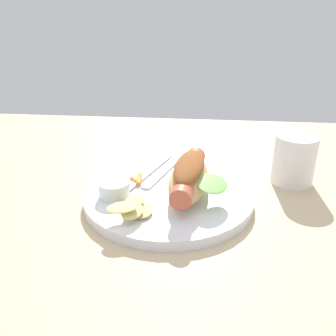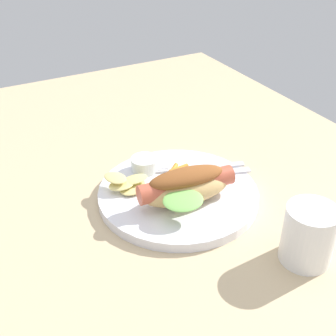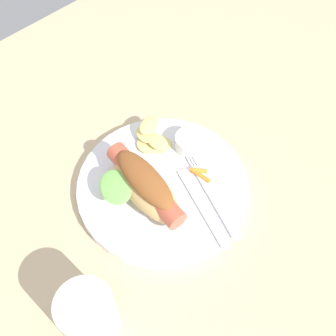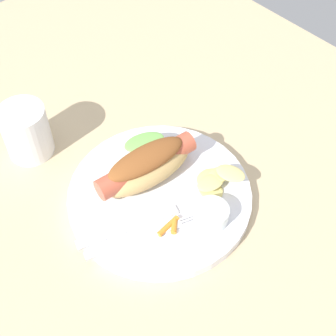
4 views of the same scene
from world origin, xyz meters
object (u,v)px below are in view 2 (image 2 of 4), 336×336
at_px(hot_dog, 186,186).
at_px(knife, 209,173).
at_px(fork, 199,167).
at_px(plate, 178,194).
at_px(sauce_ramekin, 146,164).
at_px(drinking_cup, 308,235).
at_px(carrot_garnish, 177,168).
at_px(chips_pile, 128,183).

height_order(hot_dog, knife, hot_dog).
bearing_deg(fork, plate, 51.38).
relative_size(sauce_ramekin, drinking_cup, 0.56).
relative_size(hot_dog, carrot_garnish, 4.20).
relative_size(hot_dog, sauce_ramekin, 3.35).
xyz_separation_m(knife, carrot_garnish, (-0.03, -0.04, 0.00)).
xyz_separation_m(fork, chips_pile, (-0.00, -0.13, 0.01)).
height_order(hot_dog, chips_pile, hot_dog).
xyz_separation_m(chips_pile, drinking_cup, (0.24, 0.15, 0.02)).
xyz_separation_m(plate, hot_dog, (0.03, -0.00, 0.04)).
distance_m(fork, knife, 0.02).
height_order(fork, chips_pile, chips_pile).
xyz_separation_m(plate, fork, (-0.04, 0.06, 0.01)).
bearing_deg(knife, carrot_garnish, -20.89).
bearing_deg(sauce_ramekin, chips_pile, -53.60).
bearing_deg(chips_pile, sauce_ramekin, 126.40).
bearing_deg(plate, hot_dog, -7.22).
relative_size(carrot_garnish, drinking_cup, 0.44).
height_order(plate, carrot_garnish, carrot_garnish).
bearing_deg(drinking_cup, carrot_garnish, -167.62).
bearing_deg(chips_pile, knife, 79.79).
distance_m(knife, drinking_cup, 0.22).
xyz_separation_m(sauce_ramekin, chips_pile, (0.04, -0.05, -0.00)).
bearing_deg(knife, sauce_ramekin, -16.19).
bearing_deg(sauce_ramekin, drinking_cup, 19.98).
distance_m(fork, chips_pile, 0.13).
distance_m(plate, hot_dog, 0.05).
bearing_deg(plate, chips_pile, -121.76).
bearing_deg(hot_dog, sauce_ramekin, -76.09).
height_order(knife, chips_pile, chips_pile).
height_order(fork, drinking_cup, drinking_cup).
bearing_deg(hot_dog, knife, -139.91).
xyz_separation_m(hot_dog, knife, (-0.05, 0.07, -0.03)).
distance_m(sauce_ramekin, fork, 0.09).
distance_m(hot_dog, sauce_ramekin, 0.11).
bearing_deg(drinking_cup, chips_pile, -148.10).
height_order(hot_dog, carrot_garnish, hot_dog).
bearing_deg(sauce_ramekin, plate, 13.37).
relative_size(sauce_ramekin, fork, 0.29).
relative_size(sauce_ramekin, carrot_garnish, 1.25).
xyz_separation_m(plate, sauce_ramekin, (-0.08, -0.02, 0.02)).
bearing_deg(carrot_garnish, hot_dog, -20.63).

